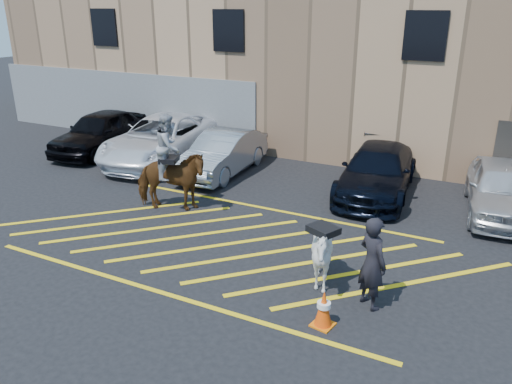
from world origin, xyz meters
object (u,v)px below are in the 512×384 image
at_px(mounted_bay, 170,173).
at_px(saddled_white, 322,255).
at_px(traffic_cone, 324,308).
at_px(car_white_suv, 502,189).
at_px(car_blue_suv, 377,171).
at_px(car_black_suv, 100,132).
at_px(car_silver_sedan, 223,153).
at_px(handler, 372,263).
at_px(car_white_pickup, 162,139).

relative_size(mounted_bay, saddled_white, 1.64).
bearing_deg(traffic_cone, car_white_suv, 69.90).
xyz_separation_m(car_blue_suv, saddled_white, (0.35, -5.99, 0.02)).
distance_m(car_black_suv, traffic_cone, 13.69).
xyz_separation_m(car_silver_sedan, saddled_white, (5.58, -5.52, 0.02)).
xyz_separation_m(car_white_suv, handler, (-2.05, -6.14, 0.19)).
relative_size(saddled_white, traffic_cone, 2.32).
bearing_deg(saddled_white, mounted_bay, 158.98).
relative_size(car_silver_sedan, car_white_suv, 1.00).
distance_m(car_black_suv, mounted_bay, 7.11).
bearing_deg(mounted_bay, car_white_pickup, 129.36).
height_order(car_silver_sedan, handler, handler).
bearing_deg(car_black_suv, car_white_pickup, -3.55).
height_order(car_white_pickup, car_blue_suv, car_white_pickup).
bearing_deg(car_black_suv, traffic_cone, -37.16).
bearing_deg(saddled_white, car_white_suv, 62.12).
bearing_deg(saddled_white, car_white_pickup, 145.03).
xyz_separation_m(car_white_pickup, traffic_cone, (8.88, -7.12, -0.45)).
distance_m(car_white_pickup, mounted_bay, 4.99).
distance_m(car_white_pickup, car_blue_suv, 8.03).
bearing_deg(car_blue_suv, traffic_cone, -88.07).
distance_m(car_silver_sedan, saddled_white, 7.85).
distance_m(car_white_suv, saddled_white, 6.69).
relative_size(car_white_suv, mounted_bay, 1.57).
bearing_deg(car_white_pickup, mounted_bay, -57.93).
bearing_deg(car_silver_sedan, car_white_suv, 0.28).
xyz_separation_m(car_silver_sedan, handler, (6.66, -5.75, 0.21)).
height_order(car_white_suv, saddled_white, car_white_suv).
xyz_separation_m(car_black_suv, traffic_cone, (11.78, -6.97, -0.44)).
height_order(handler, mounted_bay, mounted_bay).
bearing_deg(car_blue_suv, mounted_bay, -145.47).
height_order(car_white_pickup, handler, handler).
bearing_deg(handler, car_blue_suv, -41.34).
relative_size(handler, saddled_white, 1.10).
relative_size(car_white_pickup, handler, 3.16).
distance_m(car_white_suv, traffic_cone, 7.65).
xyz_separation_m(car_blue_suv, traffic_cone, (0.85, -7.25, -0.36)).
bearing_deg(car_silver_sedan, saddled_white, -47.00).
relative_size(car_black_suv, car_blue_suv, 0.95).
height_order(car_black_suv, handler, handler).
distance_m(car_white_suv, handler, 6.48).
xyz_separation_m(car_black_suv, saddled_white, (11.27, -5.71, -0.07)).
bearing_deg(saddled_white, traffic_cone, -68.29).
bearing_deg(car_white_suv, car_blue_suv, 172.00).
height_order(car_white_suv, handler, handler).
bearing_deg(car_white_pickup, handler, -40.07).
bearing_deg(traffic_cone, car_black_suv, 149.38).
relative_size(car_black_suv, car_white_suv, 1.09).
bearing_deg(mounted_bay, traffic_cone, -29.74).
height_order(mounted_bay, saddled_white, mounted_bay).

